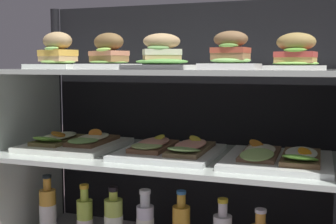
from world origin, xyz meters
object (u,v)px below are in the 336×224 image
object	(u,v)px
plated_roll_sandwich_center	(58,54)
juice_bottle_front_right_end	(86,221)
plated_roll_sandwich_right_of_center	(108,55)
open_sandwich_tray_far_left	(74,142)
plated_roll_sandwich_far_left	(162,57)
plated_roll_sandwich_mid_left	(296,55)
juice_bottle_tucked_behind	(114,222)
plated_roll_sandwich_near_right_corner	(230,55)
open_sandwich_tray_far_right	(279,157)
juice_bottle_back_center	(48,213)
open_sandwich_tray_right_of_center	(171,149)

from	to	relation	value
plated_roll_sandwich_center	juice_bottle_front_right_end	size ratio (longest dim) A/B	0.81
plated_roll_sandwich_right_of_center	open_sandwich_tray_far_left	size ratio (longest dim) A/B	0.52
plated_roll_sandwich_far_left	plated_roll_sandwich_mid_left	world-z (taller)	plated_roll_sandwich_far_left
open_sandwich_tray_far_left	juice_bottle_front_right_end	size ratio (longest dim) A/B	1.55
juice_bottle_front_right_end	juice_bottle_tucked_behind	size ratio (longest dim) A/B	0.97
open_sandwich_tray_far_left	juice_bottle_front_right_end	bearing A→B (deg)	5.82
plated_roll_sandwich_right_of_center	plated_roll_sandwich_near_right_corner	xyz separation A→B (m)	(0.43, -0.02, -0.01)
plated_roll_sandwich_far_left	juice_bottle_front_right_end	size ratio (longest dim) A/B	0.92
open_sandwich_tray_far_right	juice_bottle_back_center	size ratio (longest dim) A/B	1.36
open_sandwich_tray_right_of_center	open_sandwich_tray_far_right	distance (m)	0.35
open_sandwich_tray_right_of_center	juice_bottle_back_center	bearing A→B (deg)	-178.44
juice_bottle_back_center	plated_roll_sandwich_center	bearing A→B (deg)	-0.64
plated_roll_sandwich_center	open_sandwich_tray_far_right	distance (m)	0.84
plated_roll_sandwich_far_left	juice_bottle_back_center	bearing A→B (deg)	175.67
plated_roll_sandwich_far_left	plated_roll_sandwich_mid_left	bearing A→B (deg)	6.59
plated_roll_sandwich_far_left	open_sandwich_tray_right_of_center	distance (m)	0.31
plated_roll_sandwich_far_left	plated_roll_sandwich_near_right_corner	size ratio (longest dim) A/B	1.18
juice_bottle_back_center	juice_bottle_tucked_behind	world-z (taller)	juice_bottle_back_center
plated_roll_sandwich_right_of_center	plated_roll_sandwich_near_right_corner	world-z (taller)	plated_roll_sandwich_right_of_center
juice_bottle_tucked_behind	plated_roll_sandwich_right_of_center	bearing A→B (deg)	160.48
plated_roll_sandwich_near_right_corner	juice_bottle_front_right_end	size ratio (longest dim) A/B	0.78
open_sandwich_tray_far_right	juice_bottle_back_center	world-z (taller)	open_sandwich_tray_far_right
plated_roll_sandwich_far_left	open_sandwich_tray_far_left	xyz separation A→B (m)	(-0.36, 0.06, -0.31)
plated_roll_sandwich_center	juice_bottle_front_right_end	xyz separation A→B (m)	(0.08, 0.03, -0.61)
plated_roll_sandwich_near_right_corner	open_sandwich_tray_far_right	world-z (taller)	plated_roll_sandwich_near_right_corner
plated_roll_sandwich_center	open_sandwich_tray_far_left	xyz separation A→B (m)	(0.04, 0.03, -0.32)
open_sandwich_tray_far_left	juice_bottle_tucked_behind	xyz separation A→B (m)	(0.16, -0.01, -0.28)
plated_roll_sandwich_mid_left	juice_bottle_front_right_end	xyz separation A→B (m)	(-0.73, 0.02, -0.60)
plated_roll_sandwich_far_left	plated_roll_sandwich_center	bearing A→B (deg)	175.11
plated_roll_sandwich_center	plated_roll_sandwich_near_right_corner	bearing A→B (deg)	-0.23
open_sandwich_tray_right_of_center	juice_bottle_back_center	distance (m)	0.55
plated_roll_sandwich_far_left	plated_roll_sandwich_near_right_corner	world-z (taller)	plated_roll_sandwich_near_right_corner
plated_roll_sandwich_near_right_corner	juice_bottle_tucked_behind	bearing A→B (deg)	177.59
plated_roll_sandwich_near_right_corner	open_sandwich_tray_far_left	world-z (taller)	plated_roll_sandwich_near_right_corner
plated_roll_sandwich_far_left	open_sandwich_tray_far_right	xyz separation A→B (m)	(0.37, 0.04, -0.31)
open_sandwich_tray_far_left	plated_roll_sandwich_near_right_corner	bearing A→B (deg)	-2.87
juice_bottle_back_center	juice_bottle_front_right_end	bearing A→B (deg)	11.76
plated_roll_sandwich_near_right_corner	juice_bottle_back_center	xyz separation A→B (m)	(-0.68, 0.00, -0.58)
plated_roll_sandwich_mid_left	open_sandwich_tray_far_left	bearing A→B (deg)	178.95
juice_bottle_front_right_end	open_sandwich_tray_right_of_center	bearing A→B (deg)	-2.79
plated_roll_sandwich_right_of_center	juice_bottle_tucked_behind	distance (m)	0.60
plated_roll_sandwich_mid_left	open_sandwich_tray_far_left	xyz separation A→B (m)	(-0.77, 0.01, -0.31)
juice_bottle_front_right_end	plated_roll_sandwich_mid_left	bearing A→B (deg)	-1.41
plated_roll_sandwich_right_of_center	plated_roll_sandwich_near_right_corner	distance (m)	0.43
plated_roll_sandwich_near_right_corner	juice_bottle_front_right_end	bearing A→B (deg)	176.52
plated_roll_sandwich_far_left	open_sandwich_tray_far_left	distance (m)	0.48
open_sandwich_tray_right_of_center	juice_bottle_front_right_end	xyz separation A→B (m)	(-0.34, 0.02, -0.29)
plated_roll_sandwich_near_right_corner	juice_bottle_tucked_behind	distance (m)	0.72
plated_roll_sandwich_center	juice_bottle_back_center	bearing A→B (deg)	179.36
juice_bottle_back_center	plated_roll_sandwich_far_left	bearing A→B (deg)	-4.33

